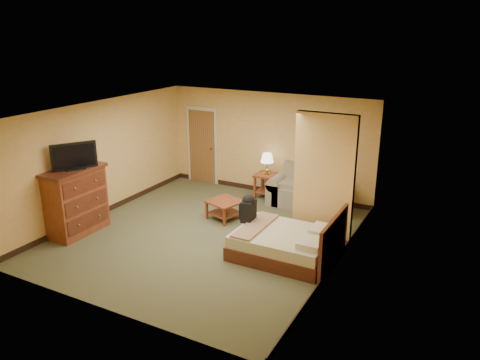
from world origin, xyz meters
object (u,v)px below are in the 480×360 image
Objects in this scene: loveseat at (309,194)px; dresser at (76,201)px; coffee_table at (225,206)px; bed at (287,244)px.

loveseat is 5.29m from dresser.
loveseat is 2.15m from coffee_table.
loveseat is 2.73m from bed.
coffee_table is at bearing 151.56° from bed.
dresser is (-3.77, -3.70, 0.40)m from loveseat.
dresser is 4.44m from bed.
coffee_table is 0.45× the size of bed.
loveseat is at bearing 44.46° from dresser.
bed is at bearing -78.68° from loveseat.
coffee_table is (-1.39, -1.63, -0.00)m from loveseat.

